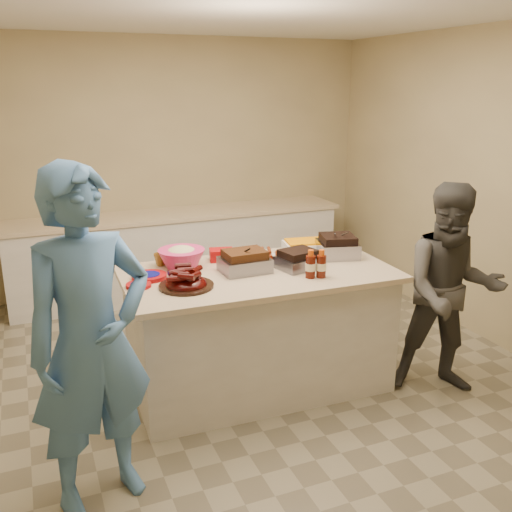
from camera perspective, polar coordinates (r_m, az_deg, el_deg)
name	(u,v)px	position (r m, az deg, el deg)	size (l,w,h in m)	color
room	(254,384)	(4.50, -0.17, -12.67)	(4.50, 5.00, 2.70)	tan
back_counter	(178,253)	(6.26, -7.76, 0.34)	(3.60, 0.64, 0.90)	silver
island	(258,384)	(4.49, 0.25, -12.70)	(1.94, 1.02, 0.92)	silver
rib_platter	(186,287)	(3.83, -6.98, -3.10)	(0.37, 0.37, 0.15)	#410503
pulled_pork_tray	(245,272)	(4.11, -1.13, -1.57)	(0.34, 0.26, 0.10)	#47230F
brisket_tray	(298,268)	(4.19, 4.20, -1.21)	(0.29, 0.24, 0.09)	black
roasting_pan	(337,256)	(4.51, 8.12, -0.04)	(0.29, 0.29, 0.12)	gray
coleslaw_bowl	(182,268)	(4.23, -7.41, -1.15)	(0.34, 0.34, 0.24)	#D72A6C
sausage_plate	(270,261)	(4.35, 1.40, -0.49)	(0.32, 0.32, 0.05)	silver
mac_cheese_dish	(305,250)	(4.64, 4.90, 0.57)	(0.33, 0.24, 0.09)	#F29502
bbq_bottle_a	(310,278)	(4.00, 5.43, -2.16)	(0.07, 0.07, 0.20)	#451107
bbq_bottle_b	(321,277)	(4.01, 6.51, -2.12)	(0.07, 0.07, 0.20)	#451107
mustard_bottle	(223,265)	(4.25, -3.27, -0.93)	(0.04, 0.04, 0.11)	yellow
sauce_bowl	(242,263)	(4.30, -1.44, -0.69)	(0.15, 0.05, 0.15)	silver
plate_stack_large	(149,278)	(4.03, -10.62, -2.21)	(0.24, 0.24, 0.03)	#95090B
plate_stack_small	(139,287)	(3.88, -11.66, -3.05)	(0.17, 0.17, 0.02)	#95090B
plastic_cup	(161,265)	(4.31, -9.50, -0.91)	(0.10, 0.09, 0.10)	brown
basket_stack	(222,260)	(4.37, -3.46, -0.44)	(0.18, 0.13, 0.09)	#95090B
guest_blue	(105,494)	(3.58, -14.84, -22.04)	(0.68, 1.87, 0.45)	#4C7EBB
guest_gray	(441,387)	(4.67, 17.98, -12.38)	(0.76, 1.57, 0.59)	#46443F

